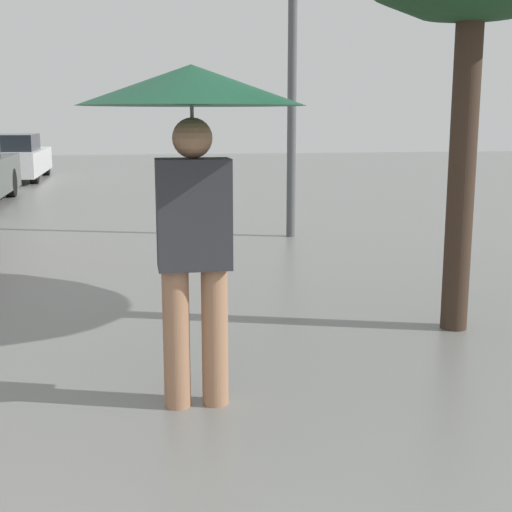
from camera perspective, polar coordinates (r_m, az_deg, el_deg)
name	(u,v)px	position (r m, az deg, el deg)	size (l,w,h in m)	color
pedestrian	(192,128)	(3.82, -5.13, 10.19)	(1.20, 1.20, 1.87)	#9E7051
parked_car_farthest	(5,158)	(19.31, -19.41, 7.39)	(1.85, 3.98, 1.15)	silver
street_lamp	(292,40)	(9.60, 2.94, 16.86)	(0.29, 0.29, 4.08)	#515456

